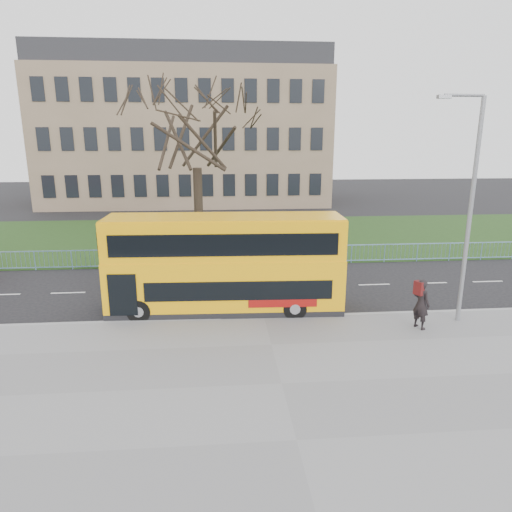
% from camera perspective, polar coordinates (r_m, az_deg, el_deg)
% --- Properties ---
extents(ground, '(120.00, 120.00, 0.00)m').
position_cam_1_polar(ground, '(20.20, 0.56, -6.26)').
color(ground, black).
rests_on(ground, ground).
extents(pavement, '(80.00, 10.50, 0.12)m').
position_cam_1_polar(pavement, '(14.12, 3.22, -15.83)').
color(pavement, slate).
rests_on(pavement, ground).
extents(kerb, '(80.00, 0.20, 0.14)m').
position_cam_1_polar(kerb, '(18.74, 1.01, -7.74)').
color(kerb, gray).
rests_on(kerb, ground).
extents(grass_verge, '(80.00, 15.40, 0.08)m').
position_cam_1_polar(grass_verge, '(33.90, -1.70, 2.45)').
color(grass_verge, '#1F3A15').
rests_on(grass_verge, ground).
extents(guard_railing, '(40.00, 0.12, 1.10)m').
position_cam_1_polar(guard_railing, '(26.31, -0.78, -0.00)').
color(guard_railing, '#6892B9').
rests_on(guard_railing, ground).
extents(bare_tree, '(8.81, 8.81, 12.58)m').
position_cam_1_polar(bare_tree, '(28.82, -7.43, 12.88)').
color(bare_tree, black).
rests_on(bare_tree, grass_verge).
extents(civic_building, '(30.00, 15.00, 14.00)m').
position_cam_1_polar(civic_building, '(53.88, -8.51, 14.30)').
color(civic_building, '#7B654E').
rests_on(civic_building, ground).
extents(yellow_bus, '(9.75, 2.66, 4.05)m').
position_cam_1_polar(yellow_bus, '(18.96, -3.88, -0.79)').
color(yellow_bus, '#FFAF0A').
rests_on(yellow_bus, ground).
extents(pedestrian, '(0.74, 0.84, 1.95)m').
position_cam_1_polar(pedestrian, '(18.43, 19.94, -5.66)').
color(pedestrian, black).
rests_on(pedestrian, pavement).
extents(street_lamp, '(1.82, 0.23, 8.56)m').
position_cam_1_polar(street_lamp, '(18.88, 25.04, 5.99)').
color(street_lamp, gray).
rests_on(street_lamp, pavement).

